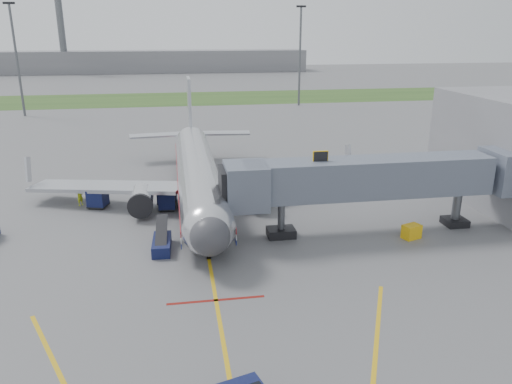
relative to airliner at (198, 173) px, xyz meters
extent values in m
plane|color=#565659|center=(0.00, -15.25, -2.65)|extent=(400.00, 400.00, 0.00)
cube|color=#2D4C1E|center=(0.00, 74.75, -2.64)|extent=(300.00, 25.00, 0.01)
cube|color=gold|center=(0.00, -17.25, -2.64)|extent=(0.25, 50.00, 0.01)
cube|color=maroon|center=(0.00, -19.25, -2.64)|extent=(6.00, 0.25, 0.01)
cylinder|color=silver|center=(0.00, -0.25, 0.05)|extent=(3.80, 28.00, 3.80)
sphere|color=silver|center=(0.00, -14.25, 0.05)|extent=(3.80, 3.80, 3.80)
sphere|color=#38383D|center=(0.00, -15.55, 0.05)|extent=(2.74, 2.74, 2.74)
cube|color=black|center=(0.00, -14.65, 0.60)|extent=(2.20, 1.20, 0.55)
cone|color=silver|center=(0.00, 16.25, 0.05)|extent=(3.80, 5.00, 3.80)
cube|color=#B7BAC1|center=(0.00, 15.75, 4.05)|extent=(0.35, 4.20, 7.00)
cube|color=#B7BAC1|center=(-8.50, -0.25, -0.85)|extent=(15.10, 8.59, 1.13)
cube|color=#B7BAC1|center=(8.50, -0.25, -0.85)|extent=(15.10, 8.59, 1.13)
cylinder|color=silver|center=(-5.20, -3.25, -1.30)|extent=(2.10, 3.60, 2.10)
cylinder|color=silver|center=(5.20, -3.25, -1.30)|extent=(2.10, 3.60, 2.10)
cube|color=maroon|center=(1.92, -0.25, -0.30)|extent=(0.05, 28.00, 0.45)
cube|color=navy|center=(1.92, -0.25, -1.20)|extent=(0.05, 28.00, 0.35)
cylinder|color=black|center=(0.00, -13.25, -2.35)|extent=(0.28, 0.70, 0.70)
cylinder|color=black|center=(-2.60, 0.25, -2.20)|extent=(0.50, 1.00, 1.00)
cylinder|color=black|center=(2.60, 0.25, -2.20)|extent=(0.50, 1.00, 1.00)
cube|color=slate|center=(13.00, -10.25, 1.95)|extent=(20.00, 3.00, 3.00)
cube|color=slate|center=(3.20, -10.25, 1.75)|extent=(3.20, 3.60, 3.40)
cube|color=black|center=(2.00, -10.25, 1.75)|extent=(1.60, 3.00, 2.80)
cube|color=#EDB10D|center=(9.00, -10.25, 3.75)|extent=(1.20, 0.15, 1.00)
cylinder|color=#595B60|center=(6.00, -10.25, -1.10)|extent=(0.56, 0.56, 3.10)
cube|color=black|center=(6.00, -10.25, -2.30)|extent=(2.20, 1.60, 0.70)
cylinder|color=#595B60|center=(21.00, -10.25, -1.10)|extent=(0.70, 0.70, 3.10)
cube|color=black|center=(21.00, -10.25, -2.35)|extent=(1.80, 1.80, 0.60)
cube|color=slate|center=(25.00, -10.25, 1.95)|extent=(3.00, 4.00, 3.40)
cylinder|color=#595B60|center=(-30.00, 54.75, 7.35)|extent=(0.44, 0.44, 20.00)
cube|color=black|center=(-30.00, 54.75, 17.55)|extent=(2.00, 0.40, 0.40)
cylinder|color=#595B60|center=(25.00, 59.75, 7.35)|extent=(0.44, 0.44, 20.00)
cube|color=black|center=(25.00, 59.75, 17.55)|extent=(2.00, 0.40, 0.40)
cube|color=slate|center=(-10.00, 154.75, 1.35)|extent=(120.00, 14.00, 8.00)
cylinder|color=#595B60|center=(-40.00, 149.75, 11.35)|extent=(2.40, 2.40, 28.00)
cube|color=#0D113A|center=(-3.00, -2.45, -1.73)|extent=(1.51, 1.51, 1.49)
cube|color=black|center=(-3.00, -2.45, -2.47)|extent=(1.56, 1.56, 0.12)
cylinder|color=black|center=(-3.59, -3.01, -2.51)|extent=(0.22, 0.27, 0.27)
cylinder|color=black|center=(-2.44, -3.03, -2.51)|extent=(0.22, 0.27, 0.27)
cylinder|color=black|center=(-3.57, -1.86, -2.51)|extent=(0.22, 0.27, 0.27)
cylinder|color=black|center=(-2.42, -1.88, -2.51)|extent=(0.22, 0.27, 0.27)
cube|color=#0D113A|center=(-3.00, -0.94, -1.76)|extent=(1.86, 1.86, 1.44)
cube|color=black|center=(-3.00, -0.94, -2.48)|extent=(1.92, 1.92, 0.11)
cylinder|color=black|center=(-3.72, -1.26, -2.51)|extent=(0.28, 0.32, 0.26)
cylinder|color=black|center=(-2.68, -1.66, -2.51)|extent=(0.28, 0.32, 0.26)
cylinder|color=black|center=(-3.33, -0.22, -2.51)|extent=(0.28, 0.32, 0.26)
cylinder|color=black|center=(-2.28, -0.62, -2.51)|extent=(0.28, 0.32, 0.26)
cube|color=#0D113A|center=(-9.31, -0.74, -1.68)|extent=(1.95, 1.95, 1.57)
cube|color=black|center=(-9.31, -0.74, -2.46)|extent=(2.02, 2.02, 0.12)
cylinder|color=black|center=(-10.06, -1.15, -2.50)|extent=(0.29, 0.34, 0.28)
cylinder|color=black|center=(-8.89, -1.50, -2.50)|extent=(0.29, 0.34, 0.28)
cylinder|color=black|center=(-9.72, 0.01, -2.50)|extent=(0.29, 0.34, 0.28)
cylinder|color=black|center=(-8.55, -0.33, -2.50)|extent=(0.29, 0.34, 0.28)
cube|color=#0D113A|center=(-3.35, -11.25, -2.22)|extent=(1.44, 3.44, 0.85)
cube|color=black|center=(-3.34, -10.78, -1.32)|extent=(0.98, 3.83, 1.33)
cylinder|color=black|center=(-3.87, -12.46, -2.38)|extent=(0.23, 0.54, 0.53)
cylinder|color=black|center=(-2.92, -12.49, -2.38)|extent=(0.23, 0.54, 0.53)
cylinder|color=black|center=(-3.78, -10.01, -2.38)|extent=(0.23, 0.54, 0.53)
cylinder|color=black|center=(-2.84, -10.04, -2.38)|extent=(0.23, 0.54, 0.53)
cube|color=#EDB10D|center=(16.11, -12.25, -2.09)|extent=(1.62, 1.33, 1.11)
cylinder|color=black|center=(15.67, -12.40, -2.51)|extent=(0.27, 0.32, 0.28)
cylinder|color=black|center=(16.54, -12.10, -2.51)|extent=(0.27, 0.32, 0.28)
imported|color=#D7ED1B|center=(-11.01, 0.12, -1.74)|extent=(0.75, 0.79, 1.82)
camera|label=1|loc=(-1.99, -46.18, 13.14)|focal=35.00mm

